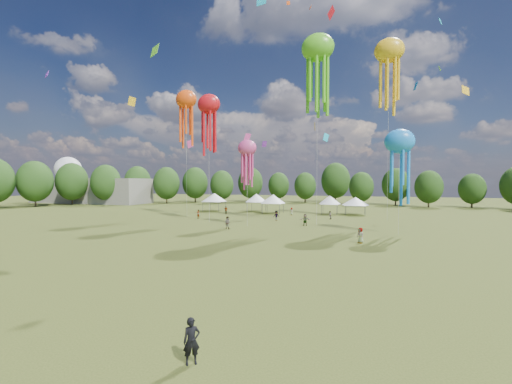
% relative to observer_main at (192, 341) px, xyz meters
% --- Properties ---
extents(ground, '(300.00, 300.00, 0.00)m').
position_rel_observer_main_xyz_m(ground, '(-6.65, 2.82, -0.88)').
color(ground, '#384416').
rests_on(ground, ground).
extents(observer_main, '(0.77, 0.73, 1.77)m').
position_rel_observer_main_xyz_m(observer_main, '(0.00, 0.00, 0.00)').
color(observer_main, black).
rests_on(observer_main, ground).
extents(spectator_near, '(0.99, 0.82, 1.86)m').
position_rel_observer_main_xyz_m(spectator_near, '(-12.46, 33.25, 0.05)').
color(spectator_near, gray).
rests_on(spectator_near, ground).
extents(spectators_far, '(29.80, 29.25, 1.84)m').
position_rel_observer_main_xyz_m(spectators_far, '(-6.16, 44.02, -0.02)').
color(spectators_far, gray).
rests_on(spectators_far, ground).
extents(festival_tents, '(37.44, 8.74, 4.31)m').
position_rel_observer_main_xyz_m(festival_tents, '(-11.26, 59.74, 2.26)').
color(festival_tents, '#47474C').
rests_on(festival_tents, ground).
extents(show_kites, '(42.35, 18.96, 32.16)m').
position_rel_observer_main_xyz_m(show_kites, '(-3.61, 43.97, 21.01)').
color(show_kites, red).
rests_on(show_kites, ground).
extents(small_kites, '(76.15, 55.43, 35.62)m').
position_rel_observer_main_xyz_m(small_kites, '(-6.82, 45.24, 28.50)').
color(small_kites, red).
rests_on(small_kites, ground).
extents(treeline, '(201.57, 95.24, 13.43)m').
position_rel_observer_main_xyz_m(treeline, '(-10.52, 65.34, 5.66)').
color(treeline, '#38281C').
rests_on(treeline, ground).
extents(hangar, '(40.00, 12.00, 8.00)m').
position_rel_observer_main_xyz_m(hangar, '(-78.65, 74.82, 3.12)').
color(hangar, gray).
rests_on(hangar, ground).
extents(radome, '(9.00, 9.00, 16.00)m').
position_rel_observer_main_xyz_m(radome, '(-94.65, 80.82, 9.10)').
color(radome, white).
rests_on(radome, ground).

